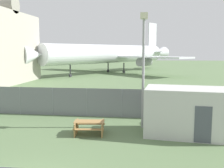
{
  "coord_description": "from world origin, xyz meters",
  "views": [
    {
      "loc": [
        4.21,
        -7.78,
        4.74
      ],
      "look_at": [
        1.45,
        13.37,
        2.0
      ],
      "focal_mm": 42.0,
      "sensor_mm": 36.0,
      "label": 1
    }
  ],
  "objects": [
    {
      "name": "perimeter_fence",
      "position": [
        -0.0,
        10.37,
        1.03
      ],
      "size": [
        56.07,
        0.07,
        2.05
      ],
      "color": "gray",
      "rests_on": "ground"
    },
    {
      "name": "airplane",
      "position": [
        -2.94,
        47.13,
        3.99
      ],
      "size": [
        30.5,
        36.65,
        11.51
      ],
      "rotation": [
        0.0,
        0.0,
        -2.17
      ],
      "color": "silver",
      "rests_on": "ground"
    },
    {
      "name": "portable_cabin",
      "position": [
        6.57,
        6.97,
        1.34
      ],
      "size": [
        4.91,
        3.07,
        2.68
      ],
      "rotation": [
        0.0,
        0.0,
        -0.11
      ],
      "color": "silver",
      "rests_on": "ground"
    },
    {
      "name": "picnic_bench_near_cabin",
      "position": [
        1.06,
        6.39,
        0.47
      ],
      "size": [
        1.85,
        1.58,
        0.76
      ],
      "rotation": [
        0.0,
        0.0,
        0.11
      ],
      "color": "#A37A47",
      "rests_on": "ground"
    },
    {
      "name": "light_mast",
      "position": [
        4.04,
        8.08,
        4.3
      ],
      "size": [
        0.44,
        0.44,
        6.94
      ],
      "color": "#99999E",
      "rests_on": "ground"
    }
  ]
}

